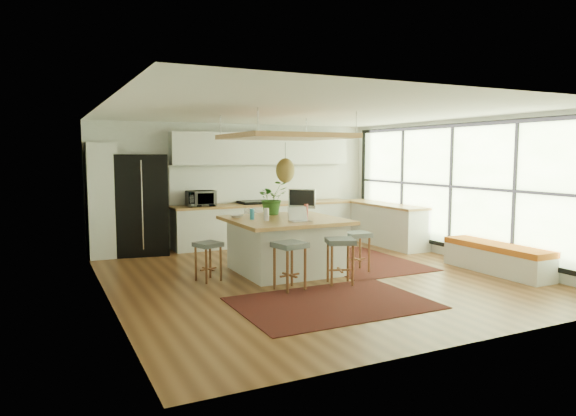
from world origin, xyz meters
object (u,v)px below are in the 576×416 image
fridge (142,209)px  stool_left_side (208,259)px  stool_right_front (357,251)px  stool_near_right (340,262)px  laptop (300,214)px  stool_near_left (290,267)px  microwave (201,197)px  island (285,245)px  monitor (302,201)px  stool_right_back (328,242)px  island_plant (272,201)px

fridge → stool_left_side: bearing=-70.3°
stool_right_front → stool_left_side: bearing=169.4°
fridge → stool_left_side: 2.89m
stool_near_right → fridge: bearing=120.6°
fridge → stool_right_front: 4.48m
stool_right_front → stool_left_side: (-2.51, 0.47, 0.00)m
stool_near_right → laptop: (-0.36, 0.66, 0.70)m
stool_near_right → stool_left_side: bearing=148.4°
stool_near_left → microwave: (-0.21, 3.86, 0.77)m
island → monitor: 0.93m
fridge → island: bearing=-45.9°
stool_right_back → stool_left_side: stool_right_back is taller
stool_near_left → island: bearing=67.9°
stool_near_right → microwave: size_ratio=1.21×
stool_right_front → monitor: size_ratio=1.33×
island_plant → monitor: bearing=-33.8°
laptop → monitor: 0.93m
fridge → monitor: (2.39, -2.41, 0.26)m
stool_right_back → microwave: bearing=129.4°
laptop → monitor: size_ratio=0.69×
fridge → stool_left_side: fridge is taller
fridge → stool_near_left: 4.15m
stool_left_side → laptop: bearing=-16.9°
laptop → island_plant: (-0.00, 1.11, 0.12)m
stool_near_left → microwave: bearing=93.1°
stool_left_side → microwave: size_ratio=1.05×
fridge → stool_right_back: (3.05, -2.22, -0.57)m
stool_right_front → island_plant: size_ratio=1.12×
stool_near_right → stool_right_front: stool_near_right is taller
microwave → island_plant: 2.23m
stool_near_left → stool_right_front: 1.69m
stool_right_front → stool_left_side: 2.56m
stool_near_left → laptop: bearing=51.6°
island → microwave: 2.89m
monitor → island_plant: (-0.45, 0.30, -0.02)m
island → stool_right_back: island is taller
stool_near_right → stool_left_side: (-1.79, 1.10, 0.00)m
fridge → stool_near_left: bearing=-60.3°
stool_right_back → island_plant: bearing=174.3°
stool_near_right → island_plant: island_plant is taller
stool_right_back → stool_right_front: bearing=-91.6°
fridge → stool_right_front: bearing=-37.9°
stool_right_front → monitor: 1.34m
monitor → stool_near_right: bearing=-47.7°
island_plant → stool_near_right: bearing=-78.5°
stool_left_side → island_plant: bearing=25.3°
stool_near_left → stool_right_back: (1.61, 1.63, 0.00)m
stool_right_back → island_plant: island_plant is taller
stool_near_left → laptop: laptop is taller
monitor → microwave: 2.68m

